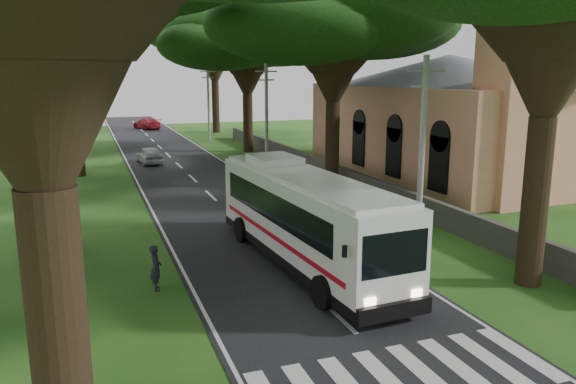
{
  "coord_description": "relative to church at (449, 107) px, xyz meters",
  "views": [
    {
      "loc": [
        -6.89,
        -12.76,
        7.35
      ],
      "look_at": [
        1.3,
        9.85,
        2.2
      ],
      "focal_mm": 35.0,
      "sensor_mm": 36.0,
      "label": 1
    }
  ],
  "objects": [
    {
      "name": "coach_bus",
      "position": [
        -17.07,
        -14.9,
        -2.99
      ],
      "size": [
        3.46,
        12.25,
        3.57
      ],
      "rotation": [
        0.0,
        0.0,
        0.07
      ],
      "color": "white",
      "rests_on": "ground"
    },
    {
      "name": "crosswalk",
      "position": [
        -17.86,
        -23.55,
        -4.91
      ],
      "size": [
        8.0,
        3.0,
        0.01
      ],
      "primitive_type": "cube",
      "color": "silver",
      "rests_on": "ground"
    },
    {
      "name": "tree_r_mida",
      "position": [
        -9.86,
        -1.55,
        6.12
      ],
      "size": [
        15.41,
        15.41,
        14.39
      ],
      "color": "black",
      "rests_on": "ground"
    },
    {
      "name": "distant_car_a",
      "position": [
        -19.95,
        12.13,
        -4.18
      ],
      "size": [
        2.04,
        4.26,
        1.41
      ],
      "primitive_type": "imported",
      "rotation": [
        0.0,
        0.0,
        3.24
      ],
      "color": "#9E9DA2",
      "rests_on": "road"
    },
    {
      "name": "tree_r_midb",
      "position": [
        -10.36,
        16.45,
        5.82
      ],
      "size": [
        15.25,
        15.25,
        14.04
      ],
      "color": "black",
      "rests_on": "ground"
    },
    {
      "name": "pole_near",
      "position": [
        -12.36,
        -15.55,
        -0.73
      ],
      "size": [
        1.6,
        0.24,
        8.0
      ],
      "color": "gray",
      "rests_on": "ground"
    },
    {
      "name": "tree_l_far",
      "position": [
        -26.36,
        26.45,
        7.57
      ],
      "size": [
        13.15,
        13.15,
        15.47
      ],
      "color": "black",
      "rests_on": "ground"
    },
    {
      "name": "tree_r_far",
      "position": [
        -9.36,
        34.45,
        7.82
      ],
      "size": [
        15.51,
        15.51,
        16.13
      ],
      "color": "black",
      "rests_on": "ground"
    },
    {
      "name": "distant_car_c",
      "position": [
        -17.06,
        41.26,
        -4.15
      ],
      "size": [
        3.55,
        5.41,
        1.46
      ],
      "primitive_type": "imported",
      "rotation": [
        0.0,
        0.0,
        3.47
      ],
      "color": "maroon",
      "rests_on": "road"
    },
    {
      "name": "ground",
      "position": [
        -17.86,
        -21.55,
        -4.91
      ],
      "size": [
        140.0,
        140.0,
        0.0
      ],
      "primitive_type": "plane",
      "color": "#194E16",
      "rests_on": "ground"
    },
    {
      "name": "road",
      "position": [
        -17.86,
        3.45,
        -4.9
      ],
      "size": [
        8.0,
        120.0,
        0.04
      ],
      "primitive_type": "cube",
      "color": "black",
      "rests_on": "ground"
    },
    {
      "name": "property_wall",
      "position": [
        -8.86,
        2.45,
        -4.31
      ],
      "size": [
        0.35,
        50.0,
        1.2
      ],
      "primitive_type": "cube",
      "color": "#383533",
      "rests_on": "ground"
    },
    {
      "name": "pole_mid",
      "position": [
        -12.36,
        4.45,
        -0.73
      ],
      "size": [
        1.6,
        0.24,
        8.0
      ],
      "color": "gray",
      "rests_on": "ground"
    },
    {
      "name": "church",
      "position": [
        0.0,
        0.0,
        0.0
      ],
      "size": [
        14.0,
        24.0,
        11.6
      ],
      "color": "tan",
      "rests_on": "ground"
    },
    {
      "name": "pole_far",
      "position": [
        -12.36,
        24.45,
        -0.73
      ],
      "size": [
        1.6,
        0.24,
        8.0
      ],
      "color": "gray",
      "rests_on": "ground"
    },
    {
      "name": "pedestrian",
      "position": [
        -22.81,
        -15.64,
        -4.11
      ],
      "size": [
        0.42,
        0.6,
        1.6
      ],
      "primitive_type": "imported",
      "rotation": [
        0.0,
        0.0,
        1.51
      ],
      "color": "black",
      "rests_on": "ground"
    }
  ]
}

